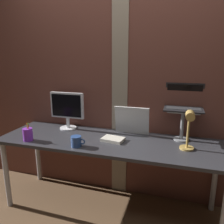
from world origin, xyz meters
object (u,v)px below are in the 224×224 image
(monitor, at_px, (67,108))
(laptop, at_px, (184,102))
(desk_lamp, at_px, (189,126))
(coffee_mug, at_px, (76,141))
(pen_cup, at_px, (28,134))
(whiteboard_panel, at_px, (132,121))

(monitor, relative_size, laptop, 1.13)
(laptop, relative_size, desk_lamp, 0.99)
(coffee_mug, bearing_deg, pen_cup, -179.97)
(monitor, distance_m, whiteboard_panel, 0.71)
(laptop, height_order, whiteboard_panel, laptop)
(whiteboard_panel, relative_size, desk_lamp, 0.96)
(laptop, bearing_deg, whiteboard_panel, -175.44)
(monitor, relative_size, whiteboard_panel, 1.16)
(desk_lamp, bearing_deg, monitor, 168.22)
(monitor, xyz_separation_m, whiteboard_panel, (0.70, 0.03, -0.09))
(monitor, height_order, laptop, laptop)
(monitor, distance_m, pen_cup, 0.50)
(desk_lamp, relative_size, coffee_mug, 2.71)
(laptop, distance_m, pen_cup, 1.49)
(monitor, xyz_separation_m, desk_lamp, (1.23, -0.26, -0.01))
(whiteboard_panel, distance_m, pen_cup, 1.01)
(monitor, bearing_deg, whiteboard_panel, 2.37)
(pen_cup, distance_m, coffee_mug, 0.50)
(monitor, relative_size, pen_cup, 2.30)
(monitor, distance_m, coffee_mug, 0.55)
(desk_lamp, distance_m, coffee_mug, 0.96)
(pen_cup, relative_size, coffee_mug, 1.32)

